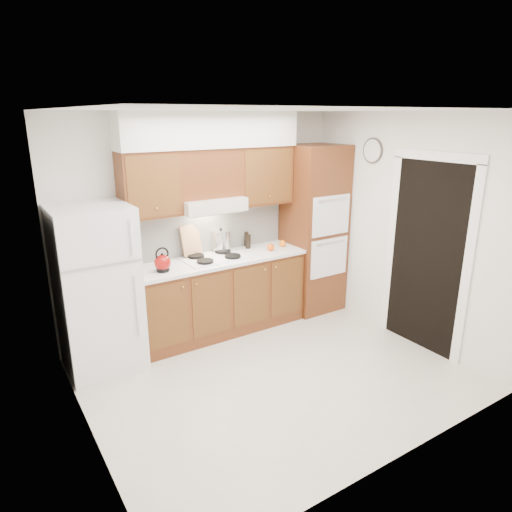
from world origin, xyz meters
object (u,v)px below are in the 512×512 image
(oven_cabinet, at_px, (313,229))
(fridge, at_px, (97,290))
(kettle, at_px, (163,263))
(stock_pot, at_px, (221,240))

(oven_cabinet, bearing_deg, fridge, -179.30)
(fridge, bearing_deg, kettle, -4.31)
(kettle, distance_m, stock_pot, 0.95)
(kettle, bearing_deg, stock_pot, 8.74)
(oven_cabinet, height_order, kettle, oven_cabinet)
(kettle, bearing_deg, fridge, 164.57)
(fridge, xyz_separation_m, oven_cabinet, (2.85, 0.03, 0.24))
(fridge, relative_size, stock_pot, 7.43)
(stock_pot, bearing_deg, kettle, -160.14)
(fridge, height_order, stock_pot, fridge)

